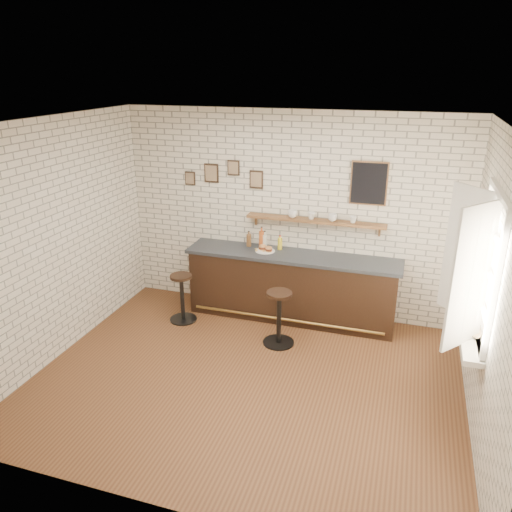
# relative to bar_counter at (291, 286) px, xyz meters

# --- Properties ---
(ground) EXTENTS (5.00, 5.00, 0.00)m
(ground) POSITION_rel_bar_counter_xyz_m (-0.13, -1.70, -0.51)
(ground) COLOR brown
(ground) RESTS_ON ground
(bar_counter) EXTENTS (3.10, 0.65, 1.01)m
(bar_counter) POSITION_rel_bar_counter_xyz_m (0.00, 0.00, 0.00)
(bar_counter) COLOR black
(bar_counter) RESTS_ON ground
(sandwich_plate) EXTENTS (0.28, 0.28, 0.01)m
(sandwich_plate) POSITION_rel_bar_counter_xyz_m (-0.41, 0.01, 0.51)
(sandwich_plate) COLOR white
(sandwich_plate) RESTS_ON bar_counter
(ciabatta_sandwich) EXTENTS (0.24, 0.17, 0.08)m
(ciabatta_sandwich) POSITION_rel_bar_counter_xyz_m (-0.40, 0.01, 0.55)
(ciabatta_sandwich) COLOR tan
(ciabatta_sandwich) RESTS_ON sandwich_plate
(potato_chips) EXTENTS (0.26, 0.19, 0.00)m
(potato_chips) POSITION_rel_bar_counter_xyz_m (-0.44, 0.01, 0.52)
(potato_chips) COLOR gold
(potato_chips) RESTS_ON sandwich_plate
(bitters_bottle_brown) EXTENTS (0.07, 0.07, 0.23)m
(bitters_bottle_brown) POSITION_rel_bar_counter_xyz_m (-0.71, 0.15, 0.60)
(bitters_bottle_brown) COLOR brown
(bitters_bottle_brown) RESTS_ON bar_counter
(bitters_bottle_white) EXTENTS (0.07, 0.07, 0.26)m
(bitters_bottle_white) POSITION_rel_bar_counter_xyz_m (-0.46, 0.15, 0.61)
(bitters_bottle_white) COLOR beige
(bitters_bottle_white) RESTS_ON bar_counter
(bitters_bottle_amber) EXTENTS (0.08, 0.08, 0.32)m
(bitters_bottle_amber) POSITION_rel_bar_counter_xyz_m (-0.51, 0.15, 0.63)
(bitters_bottle_amber) COLOR #AC4C1B
(bitters_bottle_amber) RESTS_ON bar_counter
(condiment_bottle_yellow) EXTENTS (0.07, 0.07, 0.22)m
(condiment_bottle_yellow) POSITION_rel_bar_counter_xyz_m (-0.23, 0.15, 0.60)
(condiment_bottle_yellow) COLOR gold
(condiment_bottle_yellow) RESTS_ON bar_counter
(bar_stool_left) EXTENTS (0.41, 0.41, 0.72)m
(bar_stool_left) POSITION_rel_bar_counter_xyz_m (-1.51, -0.56, -0.12)
(bar_stool_left) COLOR black
(bar_stool_left) RESTS_ON ground
(bar_stool_right) EXTENTS (0.42, 0.42, 0.76)m
(bar_stool_right) POSITION_rel_bar_counter_xyz_m (0.02, -0.78, -0.10)
(bar_stool_right) COLOR black
(bar_stool_right) RESTS_ON ground
(wall_shelf) EXTENTS (2.00, 0.18, 0.18)m
(wall_shelf) POSITION_rel_bar_counter_xyz_m (0.27, 0.20, 0.97)
(wall_shelf) COLOR brown
(wall_shelf) RESTS_ON ground
(shelf_cup_a) EXTENTS (0.19, 0.19, 0.11)m
(shelf_cup_a) POSITION_rel_bar_counter_xyz_m (-0.06, 0.20, 1.05)
(shelf_cup_a) COLOR white
(shelf_cup_a) RESTS_ON wall_shelf
(shelf_cup_b) EXTENTS (0.13, 0.13, 0.10)m
(shelf_cup_b) POSITION_rel_bar_counter_xyz_m (0.21, 0.20, 1.04)
(shelf_cup_b) COLOR white
(shelf_cup_b) RESTS_ON wall_shelf
(shelf_cup_c) EXTENTS (0.15, 0.15, 0.10)m
(shelf_cup_c) POSITION_rel_bar_counter_xyz_m (0.52, 0.20, 1.04)
(shelf_cup_c) COLOR white
(shelf_cup_c) RESTS_ON wall_shelf
(shelf_cup_d) EXTENTS (0.11, 0.11, 0.09)m
(shelf_cup_d) POSITION_rel_bar_counter_xyz_m (0.80, 0.20, 1.04)
(shelf_cup_d) COLOR white
(shelf_cup_d) RESTS_ON wall_shelf
(back_wall_decor) EXTENTS (2.96, 0.02, 0.56)m
(back_wall_decor) POSITION_rel_bar_counter_xyz_m (0.10, 0.28, 1.54)
(back_wall_decor) COLOR black
(back_wall_decor) RESTS_ON ground
(window_sill) EXTENTS (0.20, 1.35, 0.06)m
(window_sill) POSITION_rel_bar_counter_xyz_m (2.27, -1.40, 0.39)
(window_sill) COLOR white
(window_sill) RESTS_ON ground
(casement_window) EXTENTS (0.40, 1.30, 1.56)m
(casement_window) POSITION_rel_bar_counter_xyz_m (2.23, -1.40, 1.14)
(casement_window) COLOR white
(casement_window) RESTS_ON ground
(book_lower) EXTENTS (0.16, 0.21, 0.02)m
(book_lower) POSITION_rel_bar_counter_xyz_m (2.25, -1.45, 0.43)
(book_lower) COLOR tan
(book_lower) RESTS_ON window_sill
(book_upper) EXTENTS (0.25, 0.27, 0.02)m
(book_upper) POSITION_rel_bar_counter_xyz_m (2.25, -1.48, 0.45)
(book_upper) COLOR tan
(book_upper) RESTS_ON book_lower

